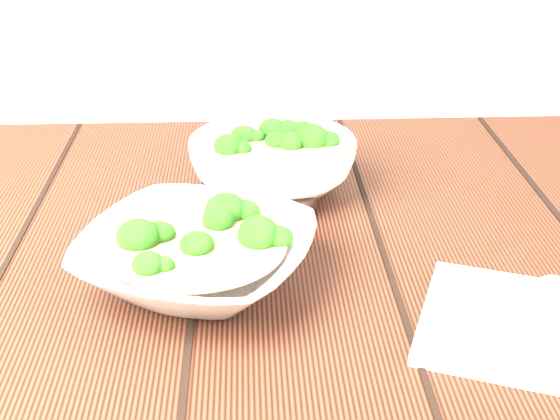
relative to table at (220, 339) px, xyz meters
name	(u,v)px	position (x,y,z in m)	size (l,w,h in m)	color
table	(220,339)	(0.00, 0.00, 0.00)	(1.20, 0.80, 0.75)	#35180F
soup_bowl_front	(197,256)	(-0.02, -0.07, 0.15)	(0.29, 0.29, 0.07)	silver
soup_bowl_back	(273,162)	(0.07, 0.15, 0.16)	(0.21, 0.21, 0.08)	silver
trivet	(272,198)	(0.06, 0.10, 0.13)	(0.11, 0.11, 0.03)	black
napkin	(536,329)	(0.29, -0.17, 0.13)	(0.20, 0.17, 0.01)	beige
spoon_left	(538,302)	(0.31, -0.14, 0.13)	(0.11, 0.14, 0.01)	#B8B3A3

